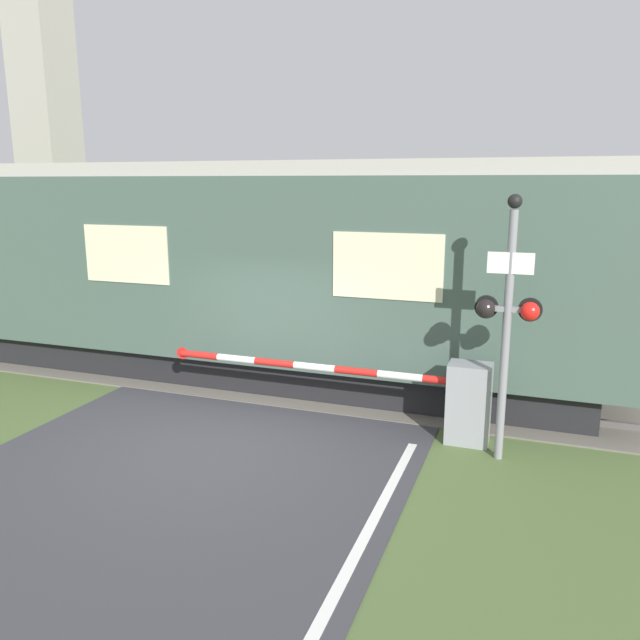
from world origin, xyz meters
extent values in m
plane|color=#4C6033|center=(0.00, 0.00, 0.00)|extent=(80.00, 80.00, 0.00)
cube|color=#666056|center=(0.00, 3.32, 0.01)|extent=(36.00, 3.20, 0.03)
cube|color=#595451|center=(0.00, 2.60, 0.08)|extent=(36.00, 0.08, 0.10)
cube|color=#595451|center=(0.00, 4.04, 0.08)|extent=(36.00, 0.08, 0.10)
cube|color=black|center=(-2.72, 3.32, 0.30)|extent=(15.63, 2.37, 0.60)
cube|color=#42564C|center=(-2.72, 3.32, 2.17)|extent=(16.99, 2.79, 3.13)
cube|color=#ADA89E|center=(-2.72, 3.32, 3.85)|extent=(16.65, 2.56, 0.24)
cube|color=beige|center=(1.95, 1.92, 2.40)|extent=(1.70, 0.02, 1.00)
cube|color=beige|center=(-2.72, 1.92, 2.40)|extent=(1.70, 0.02, 1.00)
cube|color=gray|center=(3.31, 1.39, 0.58)|extent=(0.60, 0.44, 1.16)
cylinder|color=gray|center=(3.31, 1.39, 0.88)|extent=(0.16, 0.16, 0.18)
cylinder|color=red|center=(2.97, 1.39, 0.88)|extent=(0.66, 0.11, 0.11)
cylinder|color=white|center=(2.31, 1.39, 0.88)|extent=(0.66, 0.11, 0.11)
cylinder|color=red|center=(1.65, 1.39, 0.88)|extent=(0.66, 0.11, 0.11)
cylinder|color=white|center=(0.98, 1.39, 0.88)|extent=(0.66, 0.11, 0.11)
cylinder|color=red|center=(0.32, 1.39, 0.88)|extent=(0.66, 0.11, 0.11)
cylinder|color=white|center=(-0.34, 1.39, 0.88)|extent=(0.66, 0.11, 0.11)
cylinder|color=red|center=(-1.01, 1.39, 0.88)|extent=(0.66, 0.11, 0.11)
cylinder|color=red|center=(-1.34, 1.39, 0.88)|extent=(0.20, 0.02, 0.20)
cylinder|color=gray|center=(3.77, 0.99, 1.65)|extent=(0.11, 0.11, 3.31)
cube|color=gray|center=(3.77, 0.99, 2.05)|extent=(0.66, 0.07, 0.07)
sphere|color=black|center=(3.50, 0.94, 2.05)|extent=(0.24, 0.24, 0.24)
sphere|color=red|center=(4.04, 0.94, 2.05)|extent=(0.24, 0.24, 0.24)
cylinder|color=black|center=(3.50, 1.05, 2.05)|extent=(0.30, 0.06, 0.30)
cylinder|color=black|center=(4.04, 1.05, 2.05)|extent=(0.30, 0.06, 0.30)
cube|color=white|center=(3.77, 0.95, 2.65)|extent=(0.57, 0.02, 0.27)
sphere|color=black|center=(3.77, 0.99, 3.41)|extent=(0.18, 0.18, 0.18)
cube|color=#9E998E|center=(-24.51, 24.06, 7.52)|extent=(2.83, 2.83, 15.03)
camera|label=1|loc=(4.15, -7.16, 3.65)|focal=35.00mm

